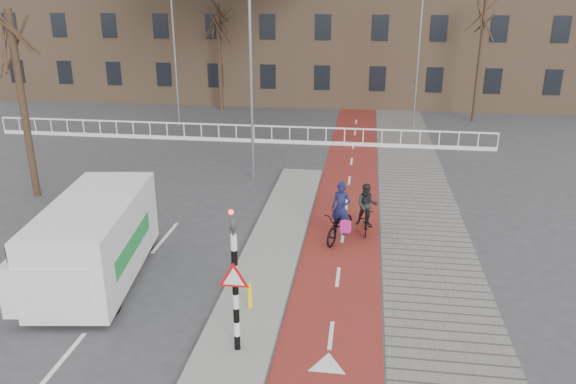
# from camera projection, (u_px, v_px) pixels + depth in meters

# --- Properties ---
(ground) EXTENTS (120.00, 120.00, 0.00)m
(ground) POSITION_uv_depth(u_px,v_px,m) (277.00, 309.00, 14.81)
(ground) COLOR #38383A
(ground) RESTS_ON ground
(bike_lane) EXTENTS (2.50, 60.00, 0.01)m
(bike_lane) POSITION_uv_depth(u_px,v_px,m) (348.00, 188.00, 23.94)
(bike_lane) COLOR maroon
(bike_lane) RESTS_ON ground
(sidewalk) EXTENTS (3.00, 60.00, 0.01)m
(sidewalk) POSITION_uv_depth(u_px,v_px,m) (415.00, 191.00, 23.57)
(sidewalk) COLOR slate
(sidewalk) RESTS_ON ground
(curb_island) EXTENTS (1.80, 16.00, 0.12)m
(curb_island) POSITION_uv_depth(u_px,v_px,m) (275.00, 242.00, 18.61)
(curb_island) COLOR gray
(curb_island) RESTS_ON ground
(traffic_signal) EXTENTS (0.80, 0.80, 3.68)m
(traffic_signal) POSITION_uv_depth(u_px,v_px,m) (235.00, 277.00, 12.34)
(traffic_signal) COLOR black
(traffic_signal) RESTS_ON curb_island
(bollard) EXTENTS (0.12, 0.12, 0.69)m
(bollard) POSITION_uv_depth(u_px,v_px,m) (250.00, 296.00, 14.57)
(bollard) COLOR yellow
(bollard) RESTS_ON curb_island
(cyclist_near) EXTENTS (1.34, 2.09, 2.05)m
(cyclist_near) POSITION_uv_depth(u_px,v_px,m) (340.00, 221.00, 18.69)
(cyclist_near) COLOR black
(cyclist_near) RESTS_ON bike_lane
(cyclist_far) EXTENTS (0.74, 1.60, 1.75)m
(cyclist_far) POSITION_uv_depth(u_px,v_px,m) (366.00, 212.00, 19.33)
(cyclist_far) COLOR black
(cyclist_far) RESTS_ON bike_lane
(van) EXTENTS (2.95, 5.78, 2.38)m
(van) POSITION_uv_depth(u_px,v_px,m) (96.00, 239.00, 16.01)
(van) COLOR silver
(van) RESTS_ON ground
(railing) EXTENTS (28.00, 0.10, 0.99)m
(railing) POSITION_uv_depth(u_px,v_px,m) (236.00, 136.00, 31.21)
(railing) COLOR silver
(railing) RESTS_ON ground
(tree_left) EXTENTS (0.28, 0.28, 7.35)m
(tree_left) POSITION_uv_depth(u_px,v_px,m) (23.00, 107.00, 21.85)
(tree_left) COLOR black
(tree_left) RESTS_ON ground
(tree_mid) EXTENTS (0.29, 0.29, 7.18)m
(tree_mid) POSITION_uv_depth(u_px,v_px,m) (220.00, 58.00, 38.53)
(tree_mid) COLOR black
(tree_mid) RESTS_ON ground
(tree_right) EXTENTS (0.21, 0.21, 7.58)m
(tree_right) POSITION_uv_depth(u_px,v_px,m) (479.00, 61.00, 34.97)
(tree_right) COLOR black
(tree_right) RESTS_ON ground
(streetlight_near) EXTENTS (0.12, 0.12, 8.45)m
(streetlight_near) POSITION_uv_depth(u_px,v_px,m) (251.00, 84.00, 23.60)
(streetlight_near) COLOR slate
(streetlight_near) RESTS_ON ground
(streetlight_left) EXTENTS (0.12, 0.12, 8.19)m
(streetlight_left) POSITION_uv_depth(u_px,v_px,m) (175.00, 59.00, 33.45)
(streetlight_left) COLOR slate
(streetlight_left) RESTS_ON ground
(streetlight_right) EXTENTS (0.12, 0.12, 8.63)m
(streetlight_right) POSITION_uv_depth(u_px,v_px,m) (418.00, 56.00, 33.23)
(streetlight_right) COLOR slate
(streetlight_right) RESTS_ON ground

